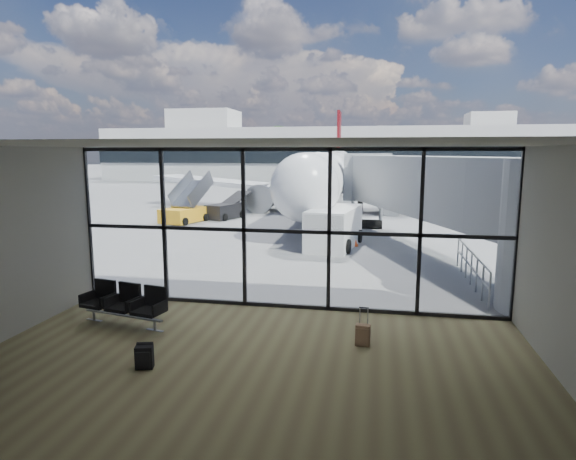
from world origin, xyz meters
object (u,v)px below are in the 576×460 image
(seating_row, at_px, (126,302))
(service_van, at_px, (334,227))
(suitcase, at_px, (363,335))
(mobile_stairs, at_px, (185,213))
(belt_loader, at_px, (226,210))
(airliner, at_px, (328,175))
(backpack, at_px, (144,357))

(seating_row, relative_size, service_van, 0.53)
(suitcase, xyz_separation_m, mobile_stairs, (-11.69, 17.93, 0.34))
(belt_loader, bearing_deg, suitcase, -44.81)
(seating_row, bearing_deg, belt_loader, 112.19)
(seating_row, xyz_separation_m, airliner, (2.46, 26.53, 2.06))
(airliner, height_order, mobile_stairs, airliner)
(backpack, distance_m, belt_loader, 22.72)
(backpack, distance_m, mobile_stairs, 21.23)
(seating_row, distance_m, airliner, 26.72)
(backpack, xyz_separation_m, belt_loader, (-5.32, 22.08, 0.32))
(seating_row, relative_size, suitcase, 2.66)
(backpack, relative_size, service_van, 0.12)
(suitcase, relative_size, service_van, 0.20)
(seating_row, xyz_separation_m, service_van, (4.30, 11.14, 0.36))
(suitcase, relative_size, mobile_stairs, 0.23)
(seating_row, xyz_separation_m, mobile_stairs, (-5.69, 17.58, 0.03))
(backpack, relative_size, mobile_stairs, 0.13)
(backpack, bearing_deg, belt_loader, 88.14)
(suitcase, distance_m, airliner, 27.21)
(mobile_stairs, bearing_deg, seating_row, -57.68)
(suitcase, distance_m, service_van, 11.63)
(backpack, distance_m, suitcase, 4.76)
(service_van, bearing_deg, belt_loader, 141.04)
(seating_row, bearing_deg, service_van, 80.61)
(airliner, relative_size, mobile_stairs, 8.64)
(service_van, distance_m, belt_loader, 11.73)
(airliner, bearing_deg, suitcase, -83.94)
(seating_row, bearing_deg, backpack, -42.63)
(backpack, height_order, belt_loader, belt_loader)
(seating_row, height_order, service_van, service_van)
(service_van, height_order, belt_loader, service_van)
(suitcase, xyz_separation_m, airliner, (-3.54, 26.87, 2.37))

